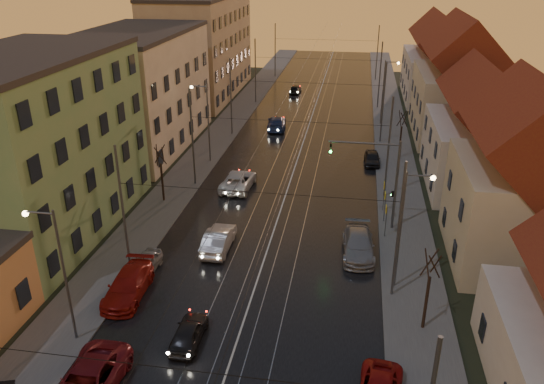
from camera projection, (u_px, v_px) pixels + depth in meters
The scene contains 42 objects.
road at pixel (305, 136), 62.29m from camera, with size 16.00×120.00×0.04m, color black.
sidewalk_left at pixel (223, 131), 63.72m from camera, with size 4.00×120.00×0.15m, color #4C4C4C.
sidewalk_right at pixel (392, 140), 60.81m from camera, with size 4.00×120.00×0.15m, color #4C4C4C.
tram_rail_0 at pixel (287, 135), 62.59m from camera, with size 0.06×120.00×0.03m, color gray.
tram_rail_1 at pixel (299, 135), 62.39m from camera, with size 0.06×120.00×0.03m, color gray.
tram_rail_2 at pixel (312, 136), 62.16m from camera, with size 0.06×120.00×0.03m, color gray.
tram_rail_3 at pixel (324, 137), 61.95m from camera, with size 0.06×120.00×0.03m, color gray.
apartment_left_1 at pixel (33, 149), 38.76m from camera, with size 10.00×18.00×13.00m, color #5D8A58.
apartment_left_2 at pixel (139, 92), 56.98m from camera, with size 10.00×20.00×12.00m, color #B8A78F.
apartment_left_3 at pixel (201, 47), 78.18m from camera, with size 10.00×24.00×14.00m, color #987C62.
house_right_1 at pixel (524, 187), 35.08m from camera, with size 8.67×10.20×10.80m.
house_right_2 at pixel (483, 137), 47.12m from camera, with size 9.18×12.24×9.20m.
house_right_3 at pixel (458, 87), 60.15m from camera, with size 9.18×14.28×11.50m.
house_right_4 at pixel (438, 64), 76.67m from camera, with size 9.18×16.32×10.00m.
catenary_pole_l_1 at pixel (123, 212), 33.79m from camera, with size 0.16×0.16×9.00m, color #595B60.
catenary_pole_r_1 at pixel (398, 233), 31.28m from camera, with size 0.16×0.16×9.00m, color #595B60.
catenary_pole_l_2 at pixel (192, 138), 47.29m from camera, with size 0.16×0.16×9.00m, color #595B60.
catenary_pole_r_2 at pixel (388, 149), 44.79m from camera, with size 0.16×0.16×9.00m, color #595B60.
catenary_pole_l_3 at pixel (231, 98), 60.80m from camera, with size 0.16×0.16×9.00m, color #595B60.
catenary_pole_r_3 at pixel (383, 104), 58.30m from camera, with size 0.16×0.16×9.00m, color #595B60.
catenary_pole_l_4 at pixel (255, 72), 74.31m from camera, with size 0.16×0.16×9.00m, color #595B60.
catenary_pole_r_4 at pixel (380, 76), 71.81m from camera, with size 0.16×0.16×9.00m, color #595B60.
catenary_pole_l_5 at pixel (275, 51), 90.52m from camera, with size 0.16×0.16×9.00m, color #595B60.
catenary_pole_r_5 at pixel (377, 53), 88.02m from camera, with size 0.16×0.16×9.00m, color #595B60.
street_lamp_0 at pixel (57, 264), 27.40m from camera, with size 1.75×0.32×8.00m.
street_lamp_1 at pixel (407, 220), 31.95m from camera, with size 1.75×0.32×8.00m.
street_lamp_2 at pixel (205, 116), 52.61m from camera, with size 1.75×0.32×8.00m.
street_lamp_3 at pixel (386, 86), 64.37m from camera, with size 1.75×0.32×8.00m.
traffic_light_mast at pixel (383, 174), 39.43m from camera, with size 5.30×0.32×7.20m.
bare_tree_0 at pixel (162, 175), 44.75m from camera, with size 1.09×1.09×5.11m.
bare_tree_1 at pixel (428, 293), 29.17m from camera, with size 1.09×1.09×5.11m.
bare_tree_2 at pixel (401, 136), 54.36m from camera, with size 1.09×1.09×5.11m.
driving_car_0 at pixel (189, 332), 28.95m from camera, with size 1.50×3.73×1.27m, color black.
driving_car_1 at pixel (219, 239), 38.10m from camera, with size 1.67×4.80×1.58m, color #A7A7AC.
driving_car_2 at pixel (238, 181), 48.06m from camera, with size 2.49×5.40×1.50m, color #BCBCBC.
driving_car_3 at pixel (277, 123), 64.52m from camera, with size 2.16×5.32×1.54m, color navy.
driving_car_4 at pixel (295, 89), 81.18m from camera, with size 1.53×3.80×1.29m, color black.
parked_left_1 at pixel (87, 383), 25.32m from camera, with size 2.60×5.64×1.57m, color #5F1017.
parked_left_2 at pixel (128, 285), 32.84m from camera, with size 2.13×5.25×1.52m, color maroon.
parked_left_3 at pixel (145, 264), 35.35m from camera, with size 1.44×3.59×1.22m, color #9A9A9F.
parked_right_1 at pixel (358, 245), 37.41m from camera, with size 2.18×5.37×1.56m, color gray.
parked_right_2 at pixel (372, 158), 53.64m from camera, with size 1.52×3.78×1.29m, color black.
Camera 1 is at (5.61, -19.40, 19.50)m, focal length 35.00 mm.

